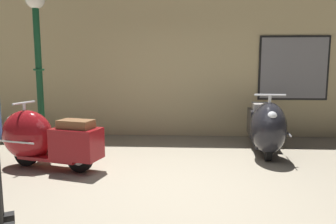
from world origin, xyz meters
The scene contains 5 objects.
ground_plane centered at (0.00, 0.00, 0.00)m, with size 60.00×60.00×0.00m, color gray.
showroom_back_wall centered at (0.17, 3.29, 1.65)m, with size 18.00×0.63×3.31m.
scooter_0 centered at (-1.95, 0.81, 0.45)m, with size 1.68×0.85×0.99m.
scooter_1 centered at (1.53, 1.72, 0.49)m, with size 0.67×1.81×1.08m.
lamppost centered at (-2.41, 1.79, 1.69)m, with size 0.32×0.32×2.81m.
Camera 1 is at (0.18, -3.62, 1.48)m, focal length 33.53 mm.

